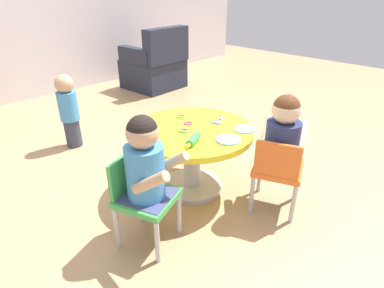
% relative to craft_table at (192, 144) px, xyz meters
% --- Properties ---
extents(ground_plane, '(10.00, 10.00, 0.00)m').
position_rel_craft_table_xyz_m(ground_plane, '(0.00, 0.00, -0.36)').
color(ground_plane, tan).
extents(craft_table, '(0.84, 0.84, 0.48)m').
position_rel_craft_table_xyz_m(craft_table, '(0.00, 0.00, 0.00)').
color(craft_table, silver).
rests_on(craft_table, ground).
extents(child_chair_left, '(0.38, 0.38, 0.54)m').
position_rel_craft_table_xyz_m(child_chair_left, '(-0.58, -0.17, -0.05)').
color(child_chair_left, '#B7B7BC').
rests_on(child_chair_left, ground).
extents(seated_child_left, '(0.37, 0.42, 0.51)m').
position_rel_craft_table_xyz_m(seated_child_left, '(-0.56, -0.21, 0.17)').
color(seated_child_left, '#3F4772').
rests_on(seated_child_left, ground).
extents(child_chair_right, '(0.39, 0.39, 0.54)m').
position_rel_craft_table_xyz_m(child_chair_right, '(0.20, -0.57, -0.05)').
color(child_chair_right, '#B7B7BC').
rests_on(child_chair_right, ground).
extents(seated_child_right, '(0.42, 0.38, 0.51)m').
position_rel_craft_table_xyz_m(seated_child_right, '(0.24, -0.55, 0.17)').
color(seated_child_right, '#3F4772').
rests_on(seated_child_right, ground).
extents(armchair_dark, '(0.75, 0.76, 0.85)m').
position_rel_craft_table_xyz_m(armchair_dark, '(1.45, 2.15, -0.05)').
color(armchair_dark, '#232838').
rests_on(armchair_dark, ground).
extents(toddler_standing, '(0.17, 0.17, 0.67)m').
position_rel_craft_table_xyz_m(toddler_standing, '(-0.28, 1.27, 0.00)').
color(toddler_standing, '#33384C').
rests_on(toddler_standing, ground).
extents(rolling_pin, '(0.22, 0.11, 0.05)m').
position_rel_craft_table_xyz_m(rolling_pin, '(-0.15, -0.16, 0.15)').
color(rolling_pin, green).
rests_on(rolling_pin, craft_table).
extents(craft_scissors, '(0.14, 0.09, 0.01)m').
position_rel_craft_table_xyz_m(craft_scissors, '(0.21, -0.05, 0.12)').
color(craft_scissors, silver).
rests_on(craft_scissors, craft_table).
extents(playdough_blob_0, '(0.14, 0.14, 0.01)m').
position_rel_craft_table_xyz_m(playdough_blob_0, '(0.23, -0.27, 0.13)').
color(playdough_blob_0, '#8CCCF2').
rests_on(playdough_blob_0, craft_table).
extents(playdough_blob_1, '(0.16, 0.16, 0.01)m').
position_rel_craft_table_xyz_m(playdough_blob_1, '(0.02, -0.30, 0.13)').
color(playdough_blob_1, '#8CCCF2').
rests_on(playdough_blob_1, craft_table).
extents(cookie_cutter_0, '(0.06, 0.06, 0.01)m').
position_rel_craft_table_xyz_m(cookie_cutter_0, '(-0.28, 0.20, 0.13)').
color(cookie_cutter_0, red).
rests_on(cookie_cutter_0, craft_table).
extents(cookie_cutter_1, '(0.07, 0.07, 0.01)m').
position_rel_craft_table_xyz_m(cookie_cutter_1, '(0.09, 0.20, 0.13)').
color(cookie_cutter_1, '#4CB259').
rests_on(cookie_cutter_1, craft_table).
extents(cookie_cutter_2, '(0.06, 0.06, 0.01)m').
position_rel_craft_table_xyz_m(cookie_cutter_2, '(0.04, 0.08, 0.13)').
color(cookie_cutter_2, '#D83FA5').
rests_on(cookie_cutter_2, craft_table).
extents(cookie_cutter_3, '(0.07, 0.07, 0.01)m').
position_rel_craft_table_xyz_m(cookie_cutter_3, '(-0.07, 0.01, 0.13)').
color(cookie_cutter_3, '#4CB259').
rests_on(cookie_cutter_3, craft_table).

